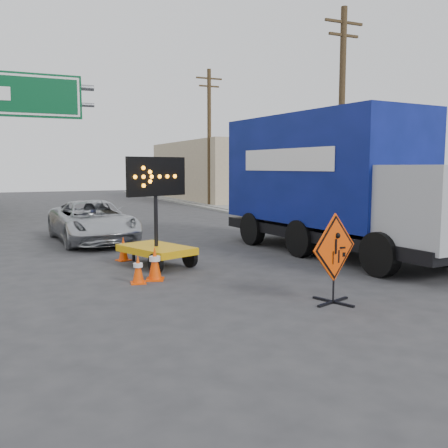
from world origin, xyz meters
TOP-DOWN VIEW (x-y plane):
  - ground at (0.00, 0.00)m, footprint 100.00×100.00m
  - curb_right at (7.20, 15.00)m, footprint 0.40×60.00m
  - sidewalk_right at (9.50, 15.00)m, footprint 4.00×60.00m
  - building_right_far at (13.00, 30.00)m, footprint 10.00×14.00m
  - highway_gantry at (-4.43, 17.96)m, footprint 6.18×0.38m
  - utility_pole_near at (8.00, 10.00)m, footprint 1.80×0.26m
  - utility_pole_far at (8.00, 24.00)m, footprint 1.80×0.26m
  - construction_sign at (1.01, 0.96)m, footprint 1.28×0.92m
  - arrow_board at (-1.10, 5.89)m, footprint 1.86×2.35m
  - pickup_truck at (-1.88, 11.13)m, footprint 2.71×5.39m
  - box_truck at (4.49, 5.59)m, footprint 3.45×9.15m
  - cone_a at (-1.61, 4.34)m, footprint 0.53×0.53m
  - cone_b at (-2.05, 4.17)m, footprint 0.39×0.39m
  - cone_c at (-1.72, 7.08)m, footprint 0.44×0.44m

SIDE VIEW (x-z plane):
  - ground at x=0.00m, z-range 0.00..0.00m
  - curb_right at x=7.20m, z-range 0.00..0.12m
  - sidewalk_right at x=9.50m, z-range 0.00..0.15m
  - cone_b at x=-2.05m, z-range 0.00..0.67m
  - cone_c at x=-1.72m, z-range 0.00..0.69m
  - cone_a at x=-1.61m, z-range 0.00..0.80m
  - arrow_board at x=-1.10m, z-range -0.81..2.11m
  - pickup_truck at x=-1.88m, z-range 0.00..1.46m
  - construction_sign at x=1.01m, z-range 0.05..1.82m
  - box_truck at x=4.49m, z-range -0.20..4.05m
  - building_right_far at x=13.00m, z-range 0.00..4.60m
  - utility_pole_near at x=8.00m, z-range 0.18..9.18m
  - utility_pole_far at x=8.00m, z-range 0.18..9.18m
  - highway_gantry at x=-4.43m, z-range 1.62..8.52m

